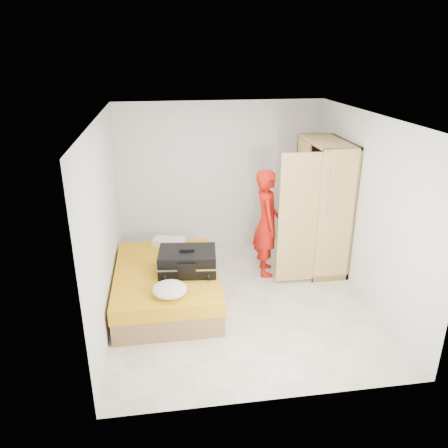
{
  "coord_description": "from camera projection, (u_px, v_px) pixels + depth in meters",
  "views": [
    {
      "loc": [
        -1.04,
        -5.42,
        3.37
      ],
      "look_at": [
        -0.17,
        0.46,
        1.0
      ],
      "focal_mm": 35.0,
      "sensor_mm": 36.0,
      "label": 1
    }
  ],
  "objects": [
    {
      "name": "person",
      "position": [
        267.0,
        223.0,
        6.83
      ],
      "size": [
        0.48,
        0.67,
        1.72
      ],
      "primitive_type": "imported",
      "rotation": [
        0.0,
        0.0,
        1.46
      ],
      "color": "red",
      "rests_on": "ground"
    },
    {
      "name": "round_cushion",
      "position": [
        170.0,
        289.0,
        5.47
      ],
      "size": [
        0.44,
        0.44,
        0.17
      ],
      "primitive_type": "ellipsoid",
      "color": "beige",
      "rests_on": "bed"
    },
    {
      "name": "wardrobe",
      "position": [
        320.0,
        210.0,
        6.98
      ],
      "size": [
        1.17,
        1.2,
        2.1
      ],
      "color": "#D1BA66",
      "rests_on": "ground"
    },
    {
      "name": "bed",
      "position": [
        167.0,
        285.0,
        6.24
      ],
      "size": [
        1.42,
        2.02,
        0.5
      ],
      "color": "#9D6F47",
      "rests_on": "ground"
    },
    {
      "name": "room",
      "position": [
        241.0,
        215.0,
        5.89
      ],
      "size": [
        4.0,
        4.02,
        2.6
      ],
      "color": "beige",
      "rests_on": "ground"
    },
    {
      "name": "pillow",
      "position": [
        169.0,
        242.0,
        6.92
      ],
      "size": [
        0.56,
        0.38,
        0.09
      ],
      "primitive_type": "cube",
      "rotation": [
        0.0,
        0.0,
        -0.25
      ],
      "color": "beige",
      "rests_on": "bed"
    },
    {
      "name": "suitcase",
      "position": [
        187.0,
        261.0,
        6.04
      ],
      "size": [
        0.85,
        0.67,
        0.34
      ],
      "rotation": [
        0.0,
        0.0,
        -0.1
      ],
      "color": "black",
      "rests_on": "bed"
    }
  ]
}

